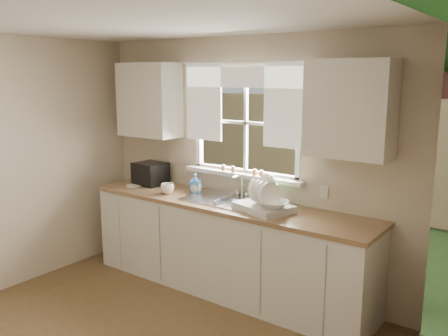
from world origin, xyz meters
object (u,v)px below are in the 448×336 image
Objects in this scene: dish_rack at (264,203)px; black_appliance at (151,174)px; soap_bottle_a at (273,191)px; cup at (167,189)px.

black_appliance is at bearing 174.68° from dish_rack.
soap_bottle_a is 1.16m from cup.
cup is (-1.14, -0.21, -0.10)m from soap_bottle_a.
soap_bottle_a is (0.00, 0.15, 0.09)m from dish_rack.
dish_rack is at bearing -80.22° from soap_bottle_a.
dish_rack is 4.14× the size of cup.
dish_rack reaches higher than cup.
black_appliance is (-1.58, -0.00, -0.03)m from soap_bottle_a.
black_appliance is at bearing -169.05° from soap_bottle_a.
soap_bottle_a is 0.91× the size of black_appliance.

